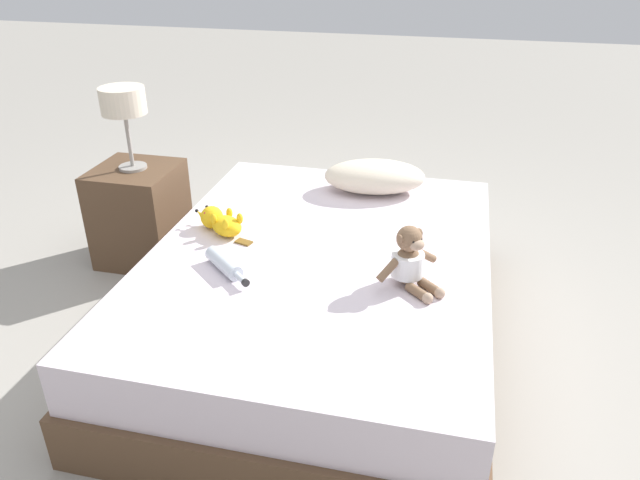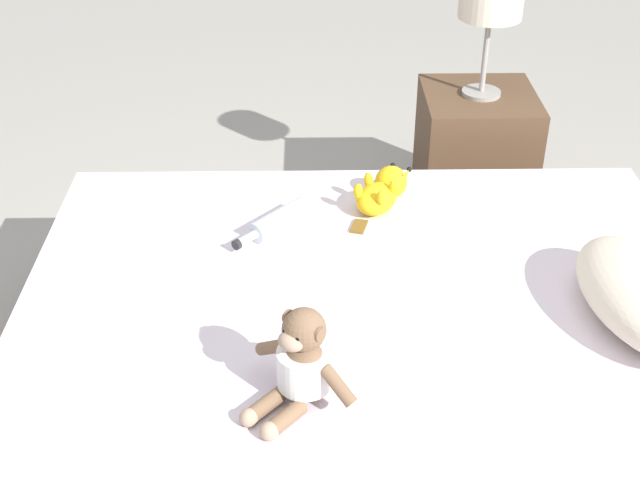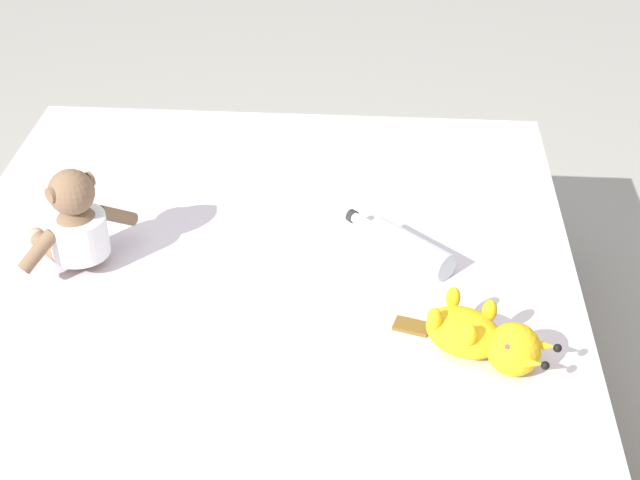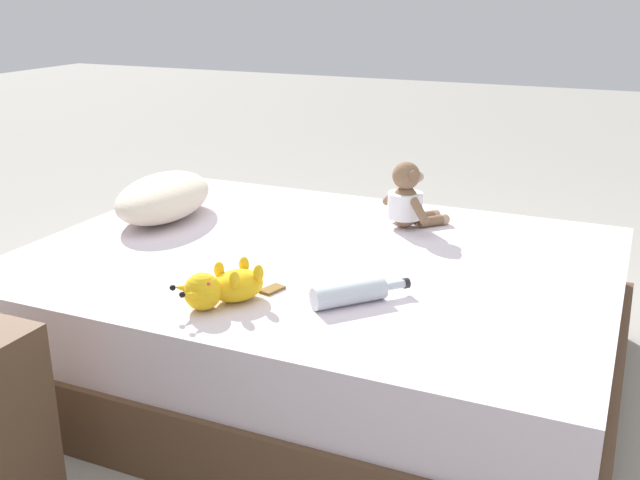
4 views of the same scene
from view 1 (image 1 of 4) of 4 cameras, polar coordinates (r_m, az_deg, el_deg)
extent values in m
plane|color=#9E998E|center=(2.73, 0.00, -8.93)|extent=(16.00, 16.00, 0.00)
cube|color=brown|center=(2.66, 0.00, -7.05)|extent=(1.41, 1.87, 0.22)
cube|color=silver|center=(2.55, 0.00, -3.09)|extent=(1.37, 1.81, 0.21)
ellipsoid|color=beige|center=(3.04, 5.17, 5.98)|extent=(0.54, 0.37, 0.16)
ellipsoid|color=brown|center=(2.27, 8.23, -2.36)|extent=(0.15, 0.15, 0.15)
cylinder|color=white|center=(2.26, 8.24, -2.25)|extent=(0.17, 0.17, 0.09)
sphere|color=brown|center=(2.21, 8.42, 0.13)|extent=(0.10, 0.10, 0.10)
ellipsoid|color=tan|center=(2.19, 9.12, -0.45)|extent=(0.08, 0.08, 0.04)
sphere|color=black|center=(2.19, 9.46, 0.07)|extent=(0.01, 0.01, 0.01)
sphere|color=black|center=(2.17, 8.76, -0.18)|extent=(0.01, 0.01, 0.01)
cylinder|color=brown|center=(2.23, 9.31, 0.71)|extent=(0.03, 0.03, 0.03)
cylinder|color=brown|center=(2.18, 7.56, 0.09)|extent=(0.03, 0.03, 0.03)
cylinder|color=brown|center=(2.32, 10.00, -1.45)|extent=(0.09, 0.09, 0.08)
cylinder|color=brown|center=(2.20, 6.40, -2.86)|extent=(0.09, 0.09, 0.08)
cylinder|color=brown|center=(2.26, 10.31, -4.38)|extent=(0.10, 0.09, 0.04)
cylinder|color=brown|center=(2.22, 9.20, -4.86)|extent=(0.10, 0.09, 0.04)
sphere|color=tan|center=(2.23, 11.20, -4.93)|extent=(0.04, 0.04, 0.04)
sphere|color=tan|center=(2.19, 10.09, -5.43)|extent=(0.04, 0.04, 0.04)
ellipsoid|color=yellow|center=(2.63, -8.78, 1.31)|extent=(0.19, 0.17, 0.08)
sphere|color=yellow|center=(2.70, -10.15, 2.13)|extent=(0.10, 0.10, 0.10)
cone|color=yellow|center=(2.72, -11.17, 2.39)|extent=(0.07, 0.06, 0.05)
sphere|color=black|center=(2.73, -11.54, 2.72)|extent=(0.02, 0.02, 0.02)
cone|color=yellow|center=(2.75, -10.24, 2.76)|extent=(0.07, 0.06, 0.05)
sphere|color=black|center=(2.76, -10.60, 3.08)|extent=(0.02, 0.02, 0.02)
sphere|color=red|center=(2.68, -10.70, 2.45)|extent=(0.02, 0.02, 0.02)
sphere|color=red|center=(2.71, -9.69, 2.85)|extent=(0.02, 0.02, 0.02)
ellipsoid|color=yellow|center=(2.62, -9.97, 1.95)|extent=(0.04, 0.04, 0.05)
ellipsoid|color=yellow|center=(2.66, -8.54, 2.53)|extent=(0.04, 0.04, 0.05)
ellipsoid|color=yellow|center=(2.56, -8.88, 1.48)|extent=(0.04, 0.04, 0.05)
ellipsoid|color=yellow|center=(2.60, -7.57, 2.02)|extent=(0.04, 0.04, 0.05)
cube|color=brown|center=(2.57, -7.19, -0.20)|extent=(0.08, 0.06, 0.01)
cylinder|color=silver|center=(2.37, -9.05, -2.17)|extent=(0.19, 0.18, 0.06)
cylinder|color=silver|center=(2.27, -7.51, -3.58)|extent=(0.06, 0.06, 0.02)
cylinder|color=black|center=(2.24, -7.03, -4.02)|extent=(0.03, 0.03, 0.03)
cube|color=brown|center=(3.34, -16.58, 2.35)|extent=(0.41, 0.41, 0.52)
cylinder|color=gray|center=(3.24, -17.21, 6.59)|extent=(0.14, 0.14, 0.01)
cylinder|color=gray|center=(3.20, -17.56, 8.96)|extent=(0.02, 0.02, 0.27)
cylinder|color=beige|center=(3.14, -18.09, 12.39)|extent=(0.22, 0.22, 0.13)
camera|label=2|loc=(2.36, 51.15, 21.56)|focal=48.22mm
camera|label=3|loc=(3.60, 1.45, 27.59)|focal=52.10mm
camera|label=4|loc=(2.82, -51.13, 9.58)|focal=41.61mm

